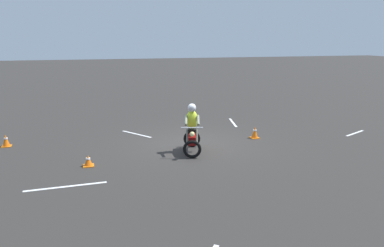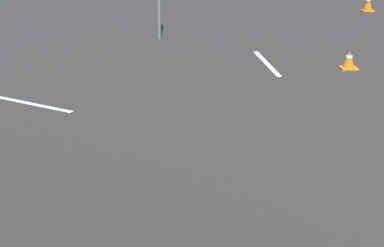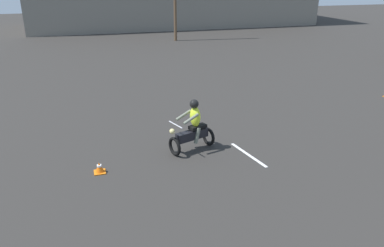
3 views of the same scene
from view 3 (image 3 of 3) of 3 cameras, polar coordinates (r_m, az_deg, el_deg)
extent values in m
torus|color=black|center=(11.38, -2.66, -3.52)|extent=(0.29, 0.60, 0.60)
torus|color=black|center=(12.07, 2.50, -1.98)|extent=(0.29, 0.60, 0.60)
cube|color=black|center=(11.63, 0.00, -1.74)|extent=(1.12, 0.58, 0.28)
cube|color=black|center=(11.66, 0.88, -0.50)|extent=(0.61, 0.43, 0.10)
cylinder|color=silver|center=(11.13, -2.51, -0.19)|extent=(0.26, 0.67, 0.04)
sphere|color=#F2E08C|center=(11.13, -3.05, -1.19)|extent=(0.20, 0.20, 0.16)
ellipsoid|color=#D8F233|center=(11.47, 0.49, 1.06)|extent=(0.39, 0.47, 0.64)
cylinder|color=slate|center=(11.45, -1.32, 1.27)|extent=(0.55, 0.26, 0.27)
cylinder|color=slate|center=(11.14, -0.15, 0.69)|extent=(0.55, 0.26, 0.27)
cylinder|color=slate|center=(11.78, 0.00, -1.41)|extent=(0.27, 0.19, 0.51)
cylinder|color=slate|center=(11.58, 0.81, -1.85)|extent=(0.27, 0.19, 0.51)
sphere|color=black|center=(11.31, 0.33, 3.01)|extent=(0.36, 0.36, 0.28)
cube|color=orange|center=(10.85, -13.86, -7.19)|extent=(0.32, 0.32, 0.03)
cone|color=orange|center=(10.78, -13.94, -6.46)|extent=(0.24, 0.24, 0.28)
cylinder|color=white|center=(10.76, -13.96, -6.26)|extent=(0.13, 0.13, 0.05)
cube|color=silver|center=(11.66, 8.58, -4.71)|extent=(0.43, 1.81, 0.01)
camera|label=1|loc=(17.43, 23.05, 15.51)|focal=35.00mm
camera|label=2|loc=(7.62, -38.22, 5.83)|focal=70.00mm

